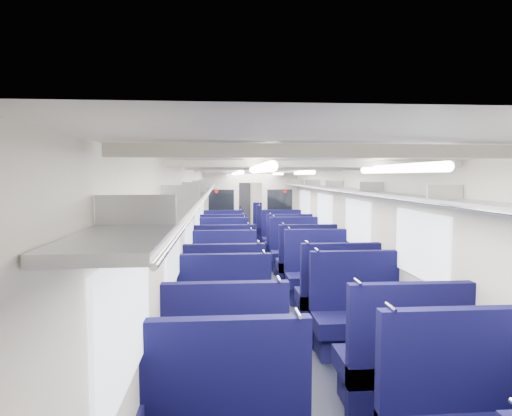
% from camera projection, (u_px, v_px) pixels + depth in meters
% --- Properties ---
extents(floor, '(2.80, 18.00, 0.01)m').
position_uv_depth(floor, '(259.00, 271.00, 10.06)').
color(floor, black).
rests_on(floor, ground).
extents(ceiling, '(2.80, 18.00, 0.01)m').
position_uv_depth(ceiling, '(259.00, 169.00, 9.89)').
color(ceiling, silver).
rests_on(ceiling, wall_left).
extents(wall_left, '(0.02, 18.00, 2.35)m').
position_uv_depth(wall_left, '(198.00, 221.00, 9.87)').
color(wall_left, '#BCB7A8').
rests_on(wall_left, floor).
extents(dado_left, '(0.03, 17.90, 0.70)m').
position_uv_depth(dado_left, '(199.00, 257.00, 9.93)').
color(dado_left, '#100F33').
rests_on(dado_left, floor).
extents(wall_right, '(0.02, 18.00, 2.35)m').
position_uv_depth(wall_right, '(319.00, 220.00, 10.08)').
color(wall_right, '#BCB7A8').
rests_on(wall_right, floor).
extents(dado_right, '(0.03, 17.90, 0.70)m').
position_uv_depth(dado_right, '(318.00, 255.00, 10.14)').
color(dado_right, '#100F33').
rests_on(dado_right, floor).
extents(wall_far, '(2.80, 0.02, 2.35)m').
position_uv_depth(wall_far, '(242.00, 200.00, 18.92)').
color(wall_far, '#BCB7A8').
rests_on(wall_far, floor).
extents(luggage_rack_left, '(0.36, 17.40, 0.18)m').
position_uv_depth(luggage_rack_left, '(206.00, 186.00, 9.82)').
color(luggage_rack_left, '#B2B5BA').
rests_on(luggage_rack_left, wall_left).
extents(luggage_rack_right, '(0.36, 17.40, 0.18)m').
position_uv_depth(luggage_rack_right, '(312.00, 186.00, 10.01)').
color(luggage_rack_right, '#B2B5BA').
rests_on(luggage_rack_right, wall_right).
extents(windows, '(2.78, 15.60, 0.75)m').
position_uv_depth(windows, '(261.00, 212.00, 9.50)').
color(windows, white).
rests_on(windows, wall_left).
extents(ceiling_fittings, '(2.70, 16.06, 0.11)m').
position_uv_depth(ceiling_fittings, '(260.00, 172.00, 9.63)').
color(ceiling_fittings, beige).
rests_on(ceiling_fittings, ceiling).
extents(end_door, '(0.75, 0.06, 2.00)m').
position_uv_depth(end_door, '(242.00, 204.00, 18.88)').
color(end_door, black).
rests_on(end_door, floor).
extents(bulkhead, '(2.80, 0.10, 2.35)m').
position_uv_depth(bulkhead, '(251.00, 208.00, 13.02)').
color(bulkhead, beige).
rests_on(bulkhead, floor).
extents(seat_4, '(1.15, 0.64, 1.28)m').
position_uv_depth(seat_4, '(225.00, 367.00, 4.11)').
color(seat_4, '#0D0C3E').
rests_on(seat_4, floor).
extents(seat_5, '(1.15, 0.64, 1.28)m').
position_uv_depth(seat_5, '(402.00, 368.00, 4.08)').
color(seat_5, '#0D0C3E').
rests_on(seat_5, floor).
extents(seat_6, '(1.15, 0.64, 1.28)m').
position_uv_depth(seat_6, '(225.00, 327.00, 5.20)').
color(seat_6, '#0D0C3E').
rests_on(seat_6, floor).
extents(seat_7, '(1.15, 0.64, 1.28)m').
position_uv_depth(seat_7, '(358.00, 321.00, 5.42)').
color(seat_7, '#0D0C3E').
rests_on(seat_7, floor).
extents(seat_8, '(1.15, 0.64, 1.28)m').
position_uv_depth(seat_8, '(224.00, 300.00, 6.29)').
color(seat_8, '#0D0C3E').
rests_on(seat_8, floor).
extents(seat_9, '(1.15, 0.64, 1.28)m').
position_uv_depth(seat_9, '(337.00, 299.00, 6.37)').
color(seat_9, '#0D0C3E').
rests_on(seat_9, floor).
extents(seat_10, '(1.15, 0.64, 1.28)m').
position_uv_depth(seat_10, '(224.00, 280.00, 7.51)').
color(seat_10, '#0D0C3E').
rests_on(seat_10, floor).
extents(seat_11, '(1.15, 0.64, 1.28)m').
position_uv_depth(seat_11, '(318.00, 278.00, 7.65)').
color(seat_11, '#0D0C3E').
rests_on(seat_11, floor).
extents(seat_12, '(1.15, 0.64, 1.28)m').
position_uv_depth(seat_12, '(224.00, 267.00, 8.66)').
color(seat_12, '#0D0C3E').
rests_on(seat_12, floor).
extents(seat_13, '(1.15, 0.64, 1.28)m').
position_uv_depth(seat_13, '(306.00, 266.00, 8.73)').
color(seat_13, '#0D0C3E').
rests_on(seat_13, floor).
extents(seat_14, '(1.15, 0.64, 1.28)m').
position_uv_depth(seat_14, '(223.00, 256.00, 9.83)').
color(seat_14, '#0D0C3E').
rests_on(seat_14, floor).
extents(seat_15, '(1.15, 0.64, 1.28)m').
position_uv_depth(seat_15, '(296.00, 255.00, 9.98)').
color(seat_15, '#0D0C3E').
rests_on(seat_15, floor).
extents(seat_16, '(1.15, 0.64, 1.28)m').
position_uv_depth(seat_16, '(223.00, 247.00, 10.99)').
color(seat_16, '#0D0C3E').
rests_on(seat_16, floor).
extents(seat_17, '(1.15, 0.64, 1.28)m').
position_uv_depth(seat_17, '(289.00, 247.00, 11.04)').
color(seat_17, '#0D0C3E').
rests_on(seat_17, floor).
extents(seat_18, '(1.15, 0.64, 1.28)m').
position_uv_depth(seat_18, '(223.00, 241.00, 11.98)').
color(seat_18, '#0D0C3E').
rests_on(seat_18, floor).
extents(seat_19, '(1.15, 0.64, 1.28)m').
position_uv_depth(seat_19, '(283.00, 241.00, 12.12)').
color(seat_19, '#0D0C3E').
rests_on(seat_19, floor).
extents(seat_20, '(1.15, 0.64, 1.28)m').
position_uv_depth(seat_20, '(223.00, 232.00, 14.09)').
color(seat_20, '#0D0C3E').
rests_on(seat_20, floor).
extents(seat_21, '(1.15, 0.64, 1.28)m').
position_uv_depth(seat_21, '(274.00, 231.00, 14.25)').
color(seat_21, '#0D0C3E').
rests_on(seat_21, floor).
extents(seat_22, '(1.15, 0.64, 1.28)m').
position_uv_depth(seat_22, '(223.00, 227.00, 15.33)').
color(seat_22, '#0D0C3E').
rests_on(seat_22, floor).
extents(seat_23, '(1.15, 0.64, 1.28)m').
position_uv_depth(seat_23, '(269.00, 227.00, 15.46)').
color(seat_23, '#0D0C3E').
rests_on(seat_23, floor).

